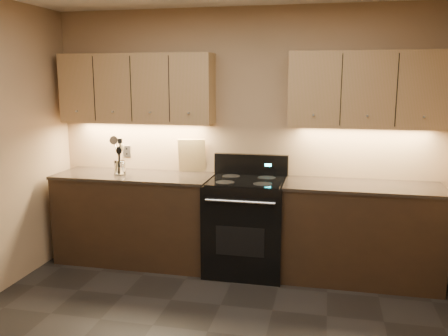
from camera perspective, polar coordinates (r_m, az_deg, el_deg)
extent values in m
cube|color=tan|center=(4.88, 2.46, 3.62)|extent=(4.00, 0.04, 2.60)
cube|color=black|center=(5.08, -10.59, -6.06)|extent=(1.60, 0.60, 0.90)
cube|color=#3A2E25|center=(4.97, -10.78, -0.92)|extent=(1.62, 0.62, 0.03)
cube|color=black|center=(4.71, 16.12, -7.66)|extent=(1.44, 0.60, 0.90)
cube|color=#3A2E25|center=(4.59, 16.42, -2.14)|extent=(1.46, 0.62, 0.03)
cube|color=black|center=(4.74, 2.65, -7.02)|extent=(0.76, 0.65, 0.92)
cube|color=black|center=(4.62, 2.70, -1.52)|extent=(0.70, 0.60, 0.01)
cube|color=black|center=(4.87, 3.28, 0.39)|extent=(0.76, 0.07, 0.22)
cube|color=#19E5F2|center=(4.81, 5.33, 0.36)|extent=(0.06, 0.00, 0.03)
cylinder|color=silver|center=(4.32, 1.92, -4.07)|extent=(0.65, 0.02, 0.02)
cube|color=black|center=(4.45, 1.92, -8.85)|extent=(0.46, 0.00, 0.28)
cylinder|color=black|center=(4.50, 0.12, -1.72)|extent=(0.18, 0.18, 0.00)
cylinder|color=black|center=(4.44, 4.66, -1.93)|extent=(0.18, 0.18, 0.00)
cylinder|color=black|center=(4.79, 0.88, -0.97)|extent=(0.18, 0.18, 0.00)
cylinder|color=black|center=(4.73, 5.16, -1.15)|extent=(0.18, 0.18, 0.00)
cube|color=#A77853|center=(5.01, -10.46, 9.38)|extent=(1.60, 0.30, 0.70)
cube|color=#A77853|center=(4.64, 16.88, 9.00)|extent=(1.44, 0.30, 0.70)
cube|color=#B2B5BA|center=(5.28, -11.61, 1.98)|extent=(0.08, 0.01, 0.12)
cylinder|color=white|center=(4.98, -12.42, 0.05)|extent=(0.14, 0.14, 0.14)
cylinder|color=white|center=(5.00, -12.39, -0.66)|extent=(0.11, 0.11, 0.02)
cube|color=tan|center=(4.99, -3.88, 1.52)|extent=(0.30, 0.14, 0.36)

